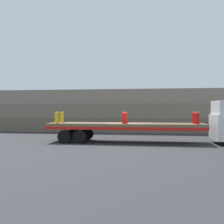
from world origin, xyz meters
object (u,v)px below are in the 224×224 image
(fire_hydrant_yellow_far_0, at_px, (62,117))
(fire_hydrant_red_near_1, at_px, (124,118))
(fire_hydrant_red_near_2, at_px, (197,118))
(fire_hydrant_red_far_1, at_px, (126,117))
(flatbed_trailer, at_px, (117,126))
(fire_hydrant_red_far_2, at_px, (194,118))
(fire_hydrant_yellow_near_0, at_px, (57,118))

(fire_hydrant_yellow_far_0, height_order, fire_hydrant_red_near_1, same)
(fire_hydrant_red_near_1, distance_m, fire_hydrant_red_near_2, 4.84)
(fire_hydrant_red_far_1, bearing_deg, fire_hydrant_red_near_1, -90.00)
(fire_hydrant_yellow_far_0, relative_size, fire_hydrant_red_far_1, 1.00)
(flatbed_trailer, bearing_deg, fire_hydrant_red_far_1, 43.95)
(fire_hydrant_red_far_2, bearing_deg, fire_hydrant_yellow_near_0, -173.71)
(fire_hydrant_red_far_1, distance_m, fire_hydrant_red_near_2, 4.96)
(flatbed_trailer, relative_size, fire_hydrant_yellow_near_0, 13.55)
(fire_hydrant_yellow_near_0, distance_m, fire_hydrant_red_near_2, 9.68)
(fire_hydrant_red_near_2, bearing_deg, fire_hydrant_red_far_1, 167.56)
(flatbed_trailer, distance_m, fire_hydrant_red_far_1, 0.99)
(fire_hydrant_yellow_far_0, height_order, fire_hydrant_red_near_2, same)
(flatbed_trailer, bearing_deg, fire_hydrant_red_near_2, -5.65)
(fire_hydrant_yellow_near_0, relative_size, fire_hydrant_yellow_far_0, 1.00)
(fire_hydrant_yellow_near_0, distance_m, fire_hydrant_red_far_1, 4.96)
(fire_hydrant_yellow_far_0, bearing_deg, fire_hydrant_red_near_1, -12.44)
(fire_hydrant_red_far_1, bearing_deg, fire_hydrant_red_near_2, -12.44)
(fire_hydrant_red_far_1, bearing_deg, fire_hydrant_yellow_far_0, 180.00)
(fire_hydrant_red_near_2, relative_size, fire_hydrant_red_far_2, 1.00)
(fire_hydrant_yellow_near_0, relative_size, fire_hydrant_red_near_2, 1.00)
(fire_hydrant_yellow_far_0, relative_size, fire_hydrant_red_near_2, 1.00)
(fire_hydrant_yellow_near_0, distance_m, fire_hydrant_red_far_2, 9.74)
(fire_hydrant_red_near_1, bearing_deg, fire_hydrant_yellow_far_0, 167.56)
(flatbed_trailer, height_order, fire_hydrant_red_near_2, fire_hydrant_red_near_2)
(fire_hydrant_yellow_near_0, bearing_deg, fire_hydrant_red_near_1, 0.00)
(fire_hydrant_red_near_2, height_order, fire_hydrant_red_far_2, same)
(fire_hydrant_yellow_far_0, bearing_deg, fire_hydrant_yellow_near_0, -90.00)
(fire_hydrant_yellow_near_0, xyz_separation_m, fire_hydrant_red_near_1, (4.84, 0.00, 0.00))
(fire_hydrant_red_far_2, bearing_deg, fire_hydrant_red_near_1, -167.56)
(fire_hydrant_red_far_1, height_order, fire_hydrant_red_near_2, same)
(fire_hydrant_red_far_1, bearing_deg, fire_hydrant_red_far_2, 0.00)
(fire_hydrant_red_far_1, relative_size, fire_hydrant_red_far_2, 1.00)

